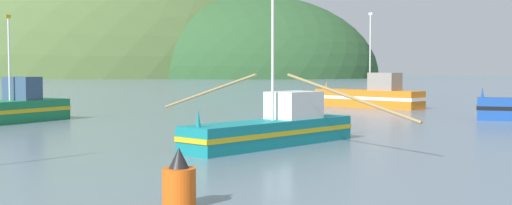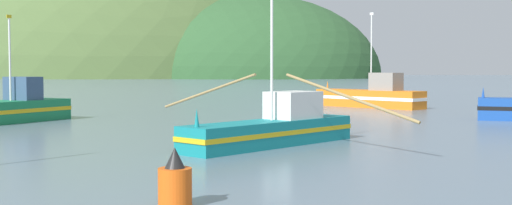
{
  "view_description": "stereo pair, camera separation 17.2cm",
  "coord_description": "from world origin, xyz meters",
  "views": [
    {
      "loc": [
        1.35,
        -9.27,
        3.29
      ],
      "look_at": [
        0.89,
        26.19,
        1.4
      ],
      "focal_mm": 45.3,
      "sensor_mm": 36.0,
      "label": 1
    },
    {
      "loc": [
        1.52,
        -9.27,
        3.29
      ],
      "look_at": [
        0.89,
        26.19,
        1.4
      ],
      "focal_mm": 45.3,
      "sensor_mm": 36.0,
      "label": 2
    }
  ],
  "objects": [
    {
      "name": "hill_mid_right",
      "position": [
        -57.74,
        240.05,
        0.0
      ],
      "size": [
        153.94,
        123.15,
        103.07
      ],
      "primitive_type": "ellipsoid",
      "color": "#516B38",
      "rests_on": "ground"
    },
    {
      "name": "hill_far_left",
      "position": [
        -2.75,
        211.97,
        0.0
      ],
      "size": [
        86.02,
        68.82,
        56.42
      ],
      "primitive_type": "ellipsoid",
      "color": "#2D562D",
      "rests_on": "ground"
    },
    {
      "name": "fishing_boat_green",
      "position": [
        -13.83,
        30.0,
        0.87
      ],
      "size": [
        5.26,
        7.12,
        6.51
      ],
      "rotation": [
        0.0,
        0.0,
        4.24
      ],
      "color": "#197A47",
      "rests_on": "ground"
    },
    {
      "name": "fishing_boat_teal",
      "position": [
        1.83,
        18.13,
        0.76
      ],
      "size": [
        10.48,
        9.37,
        6.86
      ],
      "rotation": [
        0.0,
        0.0,
        3.98
      ],
      "color": "#147F84",
      "rests_on": "ground"
    },
    {
      "name": "fishing_boat_orange",
      "position": [
        10.22,
        44.94,
        0.94
      ],
      "size": [
        8.56,
        8.42,
        7.92
      ],
      "rotation": [
        0.0,
        0.0,
        2.37
      ],
      "color": "orange",
      "rests_on": "ground"
    },
    {
      "name": "channel_buoy",
      "position": [
        -0.68,
        5.9,
        0.58
      ],
      "size": [
        0.81,
        0.81,
        1.42
      ],
      "color": "#E55914",
      "rests_on": "ground"
    }
  ]
}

